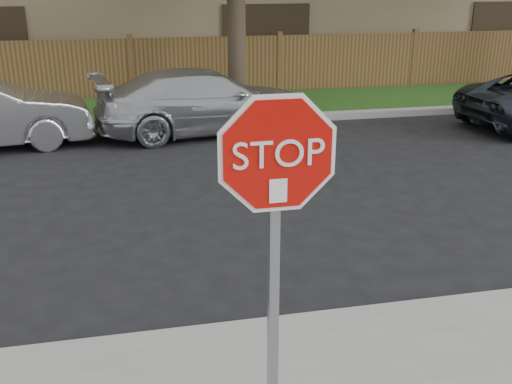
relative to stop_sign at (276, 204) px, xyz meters
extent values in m
plane|color=black|center=(-0.68, 1.48, -1.83)|extent=(90.00, 90.00, 0.00)
cube|color=gray|center=(-0.68, 9.63, -1.75)|extent=(70.00, 0.30, 0.15)
cube|color=#1E4714|center=(-0.68, 11.28, -1.77)|extent=(70.00, 3.00, 0.12)
cube|color=brown|center=(-0.68, 12.88, -1.03)|extent=(70.00, 0.12, 1.60)
cylinder|color=#382B21|center=(1.82, 11.18, 0.13)|extent=(0.44, 0.44, 3.92)
cube|color=gray|center=(0.00, 0.05, -0.58)|extent=(0.06, 0.06, 2.30)
cylinder|color=white|center=(0.00, -0.02, 0.32)|extent=(1.01, 0.02, 1.01)
cylinder|color=#B90D07|center=(0.00, -0.03, 0.32)|extent=(0.93, 0.02, 0.93)
cube|color=white|center=(0.00, -0.05, 0.10)|extent=(0.11, 0.00, 0.15)
imported|color=silver|center=(0.75, 9.00, -1.17)|extent=(4.80, 2.55, 1.33)
camera|label=1|loc=(-0.84, -3.30, 1.31)|focal=42.00mm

